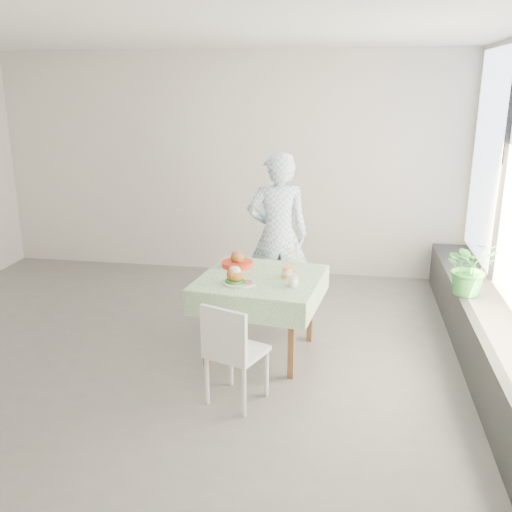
% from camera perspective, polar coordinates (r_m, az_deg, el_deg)
% --- Properties ---
extents(floor, '(6.00, 6.00, 0.00)m').
position_cam_1_polar(floor, '(5.45, -8.36, -9.30)').
color(floor, '#585653').
rests_on(floor, ground).
extents(ceiling, '(6.00, 6.00, 0.00)m').
position_cam_1_polar(ceiling, '(4.92, -9.83, 21.45)').
color(ceiling, white).
rests_on(ceiling, ground).
extents(wall_back, '(6.00, 0.02, 2.80)m').
position_cam_1_polar(wall_back, '(7.38, -2.89, 9.13)').
color(wall_back, beige).
rests_on(wall_back, ground).
extents(window_ledge, '(0.40, 4.80, 0.50)m').
position_cam_1_polar(window_ledge, '(5.25, 22.39, -8.49)').
color(window_ledge, black).
rests_on(window_ledge, ground).
extents(cafe_table, '(1.17, 1.17, 0.74)m').
position_cam_1_polar(cafe_table, '(5.16, 0.46, -5.04)').
color(cafe_table, brown).
rests_on(cafe_table, ground).
extents(chair_far, '(0.49, 0.49, 0.81)m').
position_cam_1_polar(chair_far, '(6.02, 1.83, -3.93)').
color(chair_far, white).
rests_on(chair_far, ground).
extents(chair_near, '(0.51, 0.51, 0.83)m').
position_cam_1_polar(chair_near, '(4.49, -2.00, -11.46)').
color(chair_near, white).
rests_on(chair_near, ground).
extents(diner, '(0.71, 0.54, 1.75)m').
position_cam_1_polar(diner, '(5.93, 2.18, 2.06)').
color(diner, '#80A5CD').
rests_on(diner, ground).
extents(main_dish, '(0.30, 0.30, 0.15)m').
position_cam_1_polar(main_dish, '(4.88, -1.93, -2.22)').
color(main_dish, white).
rests_on(main_dish, cafe_table).
extents(juice_cup_orange, '(0.10, 0.10, 0.28)m').
position_cam_1_polar(juice_cup_orange, '(5.01, 3.11, -1.52)').
color(juice_cup_orange, white).
rests_on(juice_cup_orange, cafe_table).
extents(juice_cup_lemonade, '(0.09, 0.09, 0.25)m').
position_cam_1_polar(juice_cup_lemonade, '(4.82, 3.72, -2.38)').
color(juice_cup_lemonade, white).
rests_on(juice_cup_lemonade, cafe_table).
extents(second_dish, '(0.29, 0.29, 0.14)m').
position_cam_1_polar(second_dish, '(5.34, -1.89, -0.62)').
color(second_dish, red).
rests_on(second_dish, cafe_table).
extents(potted_plant, '(0.57, 0.53, 0.53)m').
position_cam_1_polar(potted_plant, '(5.61, 20.63, -1.04)').
color(potted_plant, '#297D33').
rests_on(potted_plant, window_ledge).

